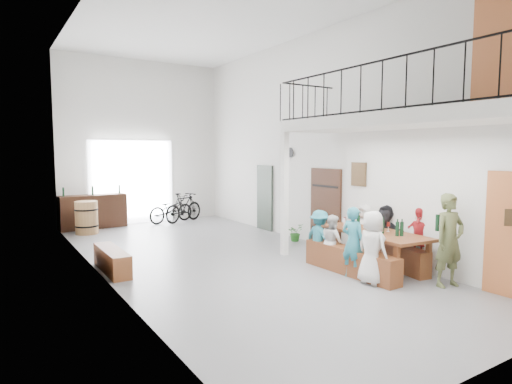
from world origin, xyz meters
TOP-DOWN VIEW (x-y plane):
  - floor at (0.00, 0.00)m, footprint 12.00×12.00m
  - room_walls at (0.00, 0.00)m, footprint 12.00×12.00m
  - gateway_portal at (-0.40, 5.94)m, footprint 2.80×0.08m
  - right_wall_decor at (2.70, -1.87)m, footprint 0.07×8.28m
  - balcony at (1.98, -3.13)m, footprint 1.52×5.62m
  - tasting_table at (2.15, -2.42)m, footprint 1.19×2.48m
  - bench_inner at (1.44, -2.45)m, footprint 0.40×2.27m
  - bench_wall at (2.57, -2.41)m, footprint 0.70×2.28m
  - tableware at (2.15, -2.46)m, footprint 0.62×1.48m
  - side_bench at (-2.50, 0.25)m, footprint 0.37×1.64m
  - oak_barrel at (-2.12, 4.75)m, footprint 0.66×0.66m
  - serving_counter at (-1.75, 5.65)m, footprint 2.04×0.66m
  - counter_bottles at (-1.75, 5.63)m, footprint 1.77×0.20m
  - guest_left_a at (1.33, -3.12)m, footprint 0.43×0.66m
  - guest_left_b at (1.33, -2.64)m, footprint 0.40×0.55m
  - guest_left_c at (1.46, -1.93)m, footprint 0.58×0.66m
  - guest_left_d at (1.42, -1.56)m, footprint 0.46×0.77m
  - guest_right_a at (2.80, -3.03)m, footprint 0.34×0.77m
  - guest_right_b at (2.68, -2.26)m, footprint 0.71×1.24m
  - guest_right_c at (2.69, -1.66)m, footprint 0.42×0.61m
  - host_standing at (2.39, -3.96)m, footprint 0.67×0.50m
  - potted_plant at (2.45, 0.62)m, footprint 0.50×0.45m
  - bicycle_near at (0.74, 5.35)m, footprint 1.86×1.07m
  - bicycle_far at (1.15, 5.22)m, footprint 1.75×1.12m

SIDE VIEW (x-z plane):
  - floor at x=0.00m, z-range 0.00..0.00m
  - side_bench at x=-2.50m, z-range 0.00..0.46m
  - potted_plant at x=2.45m, z-range 0.00..0.48m
  - bench_inner at x=1.44m, z-range 0.00..0.52m
  - bench_wall at x=2.57m, z-range 0.00..0.52m
  - bicycle_near at x=0.74m, z-range 0.00..0.92m
  - oak_barrel at x=-2.12m, z-range 0.00..0.97m
  - bicycle_far at x=1.15m, z-range 0.00..1.02m
  - serving_counter at x=-1.75m, z-range 0.00..1.06m
  - guest_left_c at x=1.46m, z-range 0.00..1.12m
  - guest_left_d at x=1.42m, z-range 0.00..1.18m
  - guest_right_c at x=2.69m, z-range 0.00..1.22m
  - guest_right_b at x=2.68m, z-range 0.00..1.28m
  - guest_right_a at x=2.80m, z-range 0.00..1.31m
  - guest_left_a at x=1.33m, z-range 0.00..1.35m
  - guest_left_b at x=1.33m, z-range 0.00..1.38m
  - tasting_table at x=2.15m, z-range 0.31..1.10m
  - host_standing at x=2.39m, z-range 0.00..1.68m
  - tableware at x=2.15m, z-range 0.76..1.11m
  - counter_bottles at x=-1.75m, z-range 1.06..1.34m
  - gateway_portal at x=-0.40m, z-range 0.00..2.80m
  - right_wall_decor at x=2.70m, z-range -0.80..4.28m
  - balcony at x=1.98m, z-range 0.97..4.96m
  - room_walls at x=0.00m, z-range -2.45..9.55m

